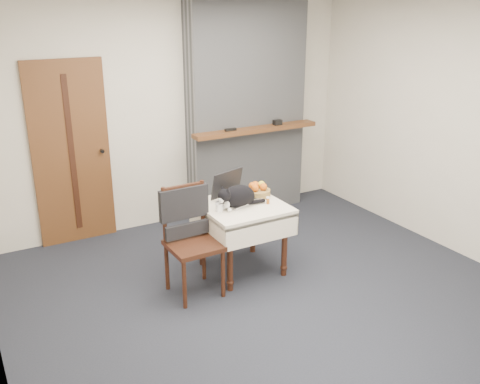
# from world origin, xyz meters

# --- Properties ---
(ground) EXTENTS (4.50, 4.50, 0.00)m
(ground) POSITION_xyz_m (0.00, 0.00, 0.00)
(ground) COLOR black
(ground) RESTS_ON ground
(room_shell) EXTENTS (4.52, 4.01, 2.61)m
(room_shell) POSITION_xyz_m (0.00, 0.46, 1.76)
(room_shell) COLOR beige
(room_shell) RESTS_ON ground
(door) EXTENTS (0.82, 0.10, 2.00)m
(door) POSITION_xyz_m (-1.20, 1.97, 1.00)
(door) COLOR brown
(door) RESTS_ON ground
(chimney) EXTENTS (1.62, 0.48, 2.60)m
(chimney) POSITION_xyz_m (0.90, 1.85, 1.30)
(chimney) COLOR gray
(chimney) RESTS_ON ground
(side_table) EXTENTS (0.78, 0.78, 0.70)m
(side_table) POSITION_xyz_m (0.04, 0.43, 0.59)
(side_table) COLOR #36160E
(side_table) RESTS_ON ground
(laptop) EXTENTS (0.48, 0.44, 0.29)m
(laptop) POSITION_xyz_m (0.02, 0.57, 0.77)
(laptop) COLOR #B7B7BC
(laptop) RESTS_ON side_table
(cat) EXTENTS (0.52, 0.28, 0.25)m
(cat) POSITION_xyz_m (-0.02, 0.40, 0.81)
(cat) COLOR black
(cat) RESTS_ON side_table
(cream_jar) EXTENTS (0.07, 0.07, 0.08)m
(cream_jar) POSITION_xyz_m (-0.24, 0.38, 0.74)
(cream_jar) COLOR white
(cream_jar) RESTS_ON side_table
(pill_bottle) EXTENTS (0.03, 0.03, 0.07)m
(pill_bottle) POSITION_xyz_m (0.26, 0.33, 0.74)
(pill_bottle) COLOR #9D4E13
(pill_bottle) RESTS_ON side_table
(fruit_basket) EXTENTS (0.25, 0.25, 0.14)m
(fruit_basket) POSITION_xyz_m (0.29, 0.56, 0.76)
(fruit_basket) COLOR olive
(fruit_basket) RESTS_ON side_table
(desk_clutter) EXTENTS (0.11, 0.08, 0.01)m
(desk_clutter) POSITION_xyz_m (0.18, 0.51, 0.70)
(desk_clutter) COLOR black
(desk_clutter) RESTS_ON side_table
(chair) EXTENTS (0.47, 0.46, 1.01)m
(chair) POSITION_xyz_m (-0.57, 0.36, 0.64)
(chair) COLOR #36160E
(chair) RESTS_ON ground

